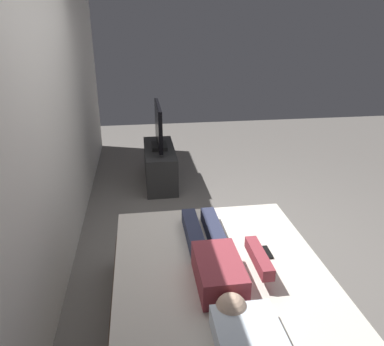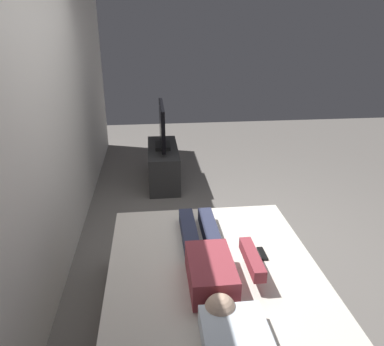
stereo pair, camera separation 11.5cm
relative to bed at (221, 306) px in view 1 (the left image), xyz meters
name	(u,v)px [view 1 (the left image)]	position (x,y,z in m)	size (l,w,h in m)	color
ground_plane	(225,252)	(1.01, -0.26, -0.26)	(10.00, 10.00, 0.00)	slate
back_wall	(55,106)	(1.41, 1.23, 1.14)	(6.40, 0.10, 2.80)	silver
bed	(221,306)	(0.00, 0.00, 0.00)	(1.94, 1.51, 0.54)	brown
pillow	(251,344)	(-0.65, 0.00, 0.34)	(0.48, 0.34, 0.12)	white
person	(217,261)	(0.03, 0.04, 0.36)	(1.26, 0.46, 0.18)	#993842
remote	(267,252)	(0.18, -0.37, 0.29)	(0.15, 0.04, 0.02)	black
tv_stand	(160,165)	(2.83, 0.24, -0.01)	(1.10, 0.40, 0.50)	#2D2D2D
tv	(159,127)	(2.83, 0.24, 0.52)	(0.88, 0.20, 0.59)	black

